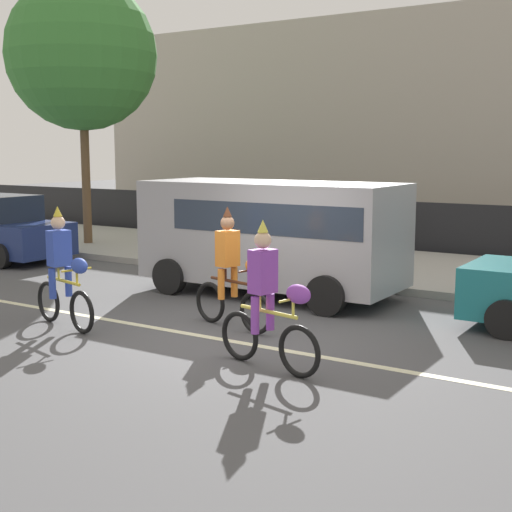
{
  "coord_description": "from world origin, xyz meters",
  "views": [
    {
      "loc": [
        5.97,
        -8.88,
        2.81
      ],
      "look_at": [
        -0.45,
        1.2,
        1.0
      ],
      "focal_mm": 50.0,
      "sensor_mm": 36.0,
      "label": 1
    }
  ],
  "objects_px": {
    "parked_van_grey": "(275,229)",
    "pedestrian_onlooker": "(366,220)",
    "parade_cyclist_cobalt": "(64,275)",
    "parade_cyclist_purple": "(269,305)",
    "parade_cyclist_orange": "(233,276)"
  },
  "relations": [
    {
      "from": "parade_cyclist_cobalt",
      "to": "pedestrian_onlooker",
      "type": "relative_size",
      "value": 1.19
    },
    {
      "from": "parade_cyclist_cobalt",
      "to": "parked_van_grey",
      "type": "bearing_deg",
      "value": 69.29
    },
    {
      "from": "parade_cyclist_cobalt",
      "to": "parked_van_grey",
      "type": "height_order",
      "value": "parked_van_grey"
    },
    {
      "from": "parade_cyclist_orange",
      "to": "parade_cyclist_purple",
      "type": "relative_size",
      "value": 1.0
    },
    {
      "from": "parade_cyclist_cobalt",
      "to": "parade_cyclist_orange",
      "type": "relative_size",
      "value": 1.0
    },
    {
      "from": "parade_cyclist_purple",
      "to": "parked_van_grey",
      "type": "bearing_deg",
      "value": 120.17
    },
    {
      "from": "parade_cyclist_orange",
      "to": "pedestrian_onlooker",
      "type": "bearing_deg",
      "value": 98.49
    },
    {
      "from": "parade_cyclist_cobalt",
      "to": "pedestrian_onlooker",
      "type": "height_order",
      "value": "parade_cyclist_cobalt"
    },
    {
      "from": "parked_van_grey",
      "to": "parade_cyclist_orange",
      "type": "bearing_deg",
      "value": -73.2
    },
    {
      "from": "parade_cyclist_cobalt",
      "to": "parade_cyclist_purple",
      "type": "relative_size",
      "value": 1.0
    },
    {
      "from": "parade_cyclist_orange",
      "to": "parade_cyclist_purple",
      "type": "xyz_separation_m",
      "value": [
        1.57,
        -1.48,
        0.0
      ]
    },
    {
      "from": "parked_van_grey",
      "to": "pedestrian_onlooker",
      "type": "bearing_deg",
      "value": 94.24
    },
    {
      "from": "parade_cyclist_cobalt",
      "to": "parade_cyclist_orange",
      "type": "bearing_deg",
      "value": 31.59
    },
    {
      "from": "parked_van_grey",
      "to": "pedestrian_onlooker",
      "type": "distance_m",
      "value": 5.2
    },
    {
      "from": "parade_cyclist_orange",
      "to": "pedestrian_onlooker",
      "type": "distance_m",
      "value": 7.81
    }
  ]
}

